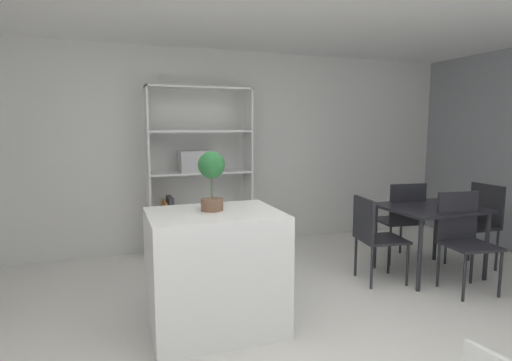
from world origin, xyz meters
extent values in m
plane|color=silver|center=(0.00, 0.00, 0.00)|extent=(10.18, 10.18, 0.00)
cube|color=silver|center=(0.00, 2.74, 1.29)|extent=(7.39, 0.06, 2.58)
cube|color=white|center=(-0.42, 0.50, 0.47)|extent=(1.01, 0.78, 0.94)
cylinder|color=brown|center=(-0.42, 0.55, 0.99)|extent=(0.17, 0.17, 0.09)
cylinder|color=#476633|center=(-0.42, 0.55, 1.13)|extent=(0.01, 0.01, 0.19)
sphere|color=#296D35|center=(-0.42, 0.55, 1.30)|extent=(0.21, 0.21, 0.21)
cube|color=white|center=(-0.73, 2.44, 1.03)|extent=(0.02, 0.37, 2.07)
cube|color=white|center=(0.52, 2.44, 1.03)|extent=(0.02, 0.37, 2.07)
cube|color=white|center=(-0.11, 2.44, 2.06)|extent=(1.27, 0.37, 0.02)
cube|color=white|center=(-0.11, 2.44, 0.01)|extent=(1.27, 0.37, 0.02)
cube|color=white|center=(-0.11, 2.44, 0.53)|extent=(1.23, 0.37, 0.02)
cube|color=white|center=(-0.11, 2.44, 1.03)|extent=(1.23, 0.37, 0.02)
cube|color=white|center=(-0.11, 2.44, 1.54)|extent=(1.23, 0.37, 0.02)
cube|color=#38383D|center=(-0.62, 2.44, 0.10)|extent=(0.06, 0.31, 0.16)
cube|color=#338E4C|center=(-0.55, 2.44, 0.12)|extent=(0.05, 0.31, 0.19)
cube|color=#8E4793|center=(-0.50, 2.44, 0.10)|extent=(0.04, 0.31, 0.16)
cube|color=orange|center=(-0.55, 2.44, 0.62)|extent=(0.03, 0.31, 0.16)
cube|color=#38383D|center=(-0.49, 2.44, 0.64)|extent=(0.06, 0.31, 0.21)
cube|color=#B7BABC|center=(-0.14, 2.44, 1.17)|extent=(0.44, 0.32, 0.26)
cube|color=#232328|center=(2.05, 0.89, 0.73)|extent=(0.98, 0.82, 0.03)
cylinder|color=#232328|center=(1.62, 0.53, 0.36)|extent=(0.04, 0.04, 0.72)
cylinder|color=#232328|center=(2.48, 0.53, 0.36)|extent=(0.04, 0.04, 0.72)
cylinder|color=#232328|center=(1.62, 1.24, 0.36)|extent=(0.04, 0.04, 0.72)
cylinder|color=#232328|center=(2.48, 1.24, 0.36)|extent=(0.04, 0.04, 0.72)
cube|color=#232328|center=(2.66, 0.89, 0.48)|extent=(0.42, 0.43, 0.03)
cube|color=#232328|center=(2.86, 0.88, 0.72)|extent=(0.03, 0.43, 0.46)
cylinder|color=#232328|center=(2.48, 1.07, 0.23)|extent=(0.03, 0.03, 0.47)
cylinder|color=#232328|center=(2.48, 0.70, 0.23)|extent=(0.03, 0.03, 0.47)
cylinder|color=#232328|center=(2.84, 1.07, 0.23)|extent=(0.03, 0.03, 0.47)
cylinder|color=#232328|center=(2.84, 0.70, 0.23)|extent=(0.03, 0.03, 0.47)
cube|color=#232328|center=(1.44, 0.89, 0.44)|extent=(0.50, 0.48, 0.03)
cube|color=#232328|center=(1.23, 0.92, 0.67)|extent=(0.09, 0.42, 0.42)
cylinder|color=#232328|center=(1.60, 0.68, 0.22)|extent=(0.03, 0.03, 0.43)
cylinder|color=#232328|center=(1.66, 1.04, 0.22)|extent=(0.03, 0.03, 0.43)
cylinder|color=#232328|center=(1.22, 0.73, 0.22)|extent=(0.03, 0.03, 0.43)
cylinder|color=#232328|center=(1.27, 1.09, 0.22)|extent=(0.03, 0.03, 0.43)
cube|color=#232328|center=(2.05, 0.35, 0.46)|extent=(0.50, 0.47, 0.03)
cube|color=#232328|center=(2.07, 0.55, 0.71)|extent=(0.45, 0.09, 0.48)
cylinder|color=#232328|center=(1.83, 0.20, 0.22)|extent=(0.03, 0.03, 0.45)
cylinder|color=#232328|center=(2.22, 0.15, 0.22)|extent=(0.03, 0.03, 0.45)
cylinder|color=#232328|center=(1.88, 0.56, 0.22)|extent=(0.03, 0.03, 0.45)
cylinder|color=#232328|center=(2.27, 0.51, 0.22)|extent=(0.03, 0.03, 0.45)
cube|color=#232328|center=(2.05, 1.42, 0.47)|extent=(0.50, 0.50, 0.03)
cube|color=#232328|center=(2.02, 1.21, 0.72)|extent=(0.45, 0.08, 0.46)
cylinder|color=#232328|center=(2.27, 1.59, 0.23)|extent=(0.03, 0.03, 0.46)
cylinder|color=#232328|center=(1.88, 1.64, 0.23)|extent=(0.03, 0.03, 0.46)
cylinder|color=#232328|center=(2.22, 1.20, 0.23)|extent=(0.03, 0.03, 0.46)
cylinder|color=#232328|center=(1.83, 1.24, 0.23)|extent=(0.03, 0.03, 0.46)
camera|label=1|loc=(-1.17, -2.51, 1.58)|focal=28.66mm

